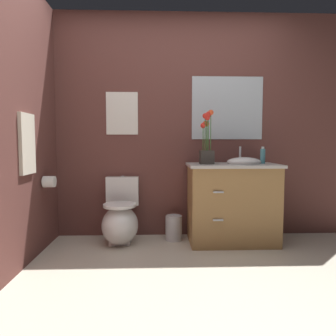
% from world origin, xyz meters
% --- Properties ---
extents(ground_plane, '(8.71, 8.71, 0.00)m').
position_xyz_m(ground_plane, '(0.00, 0.00, 0.00)').
color(ground_plane, beige).
extents(wall_back, '(4.06, 0.05, 2.50)m').
position_xyz_m(wall_back, '(0.20, 1.48, 1.25)').
color(wall_back, brown).
rests_on(wall_back, ground_plane).
extents(wall_left, '(0.05, 4.09, 2.50)m').
position_xyz_m(wall_left, '(-1.33, 0.44, 1.25)').
color(wall_left, brown).
rests_on(wall_left, ground_plane).
extents(toilet, '(0.38, 0.59, 0.69)m').
position_xyz_m(toilet, '(-0.57, 1.19, 0.24)').
color(toilet, white).
rests_on(toilet, ground_plane).
extents(vanity_cabinet, '(0.94, 0.56, 1.02)m').
position_xyz_m(vanity_cabinet, '(0.62, 1.16, 0.43)').
color(vanity_cabinet, '#9E7242').
rests_on(vanity_cabinet, ground_plane).
extents(flower_vase, '(0.14, 0.14, 0.56)m').
position_xyz_m(flower_vase, '(0.33, 1.13, 1.05)').
color(flower_vase, '#38332D').
rests_on(flower_vase, vanity_cabinet).
extents(soap_bottle, '(0.05, 0.05, 0.18)m').
position_xyz_m(soap_bottle, '(0.94, 1.19, 0.92)').
color(soap_bottle, teal).
rests_on(soap_bottle, vanity_cabinet).
extents(trash_bin, '(0.18, 0.18, 0.27)m').
position_xyz_m(trash_bin, '(0.00, 1.25, 0.14)').
color(trash_bin, '#B7B7BC').
rests_on(trash_bin, ground_plane).
extents(wall_poster, '(0.35, 0.01, 0.47)m').
position_xyz_m(wall_poster, '(-0.57, 1.45, 1.39)').
color(wall_poster, silver).
extents(wall_mirror, '(0.80, 0.01, 0.70)m').
position_xyz_m(wall_mirror, '(0.61, 1.45, 1.45)').
color(wall_mirror, '#B2BCC6').
extents(hanging_towel, '(0.03, 0.28, 0.52)m').
position_xyz_m(hanging_towel, '(-1.29, 0.63, 1.05)').
color(hanging_towel, beige).
extents(toilet_paper_roll, '(0.11, 0.11, 0.11)m').
position_xyz_m(toilet_paper_roll, '(-1.24, 0.99, 0.68)').
color(toilet_paper_roll, white).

